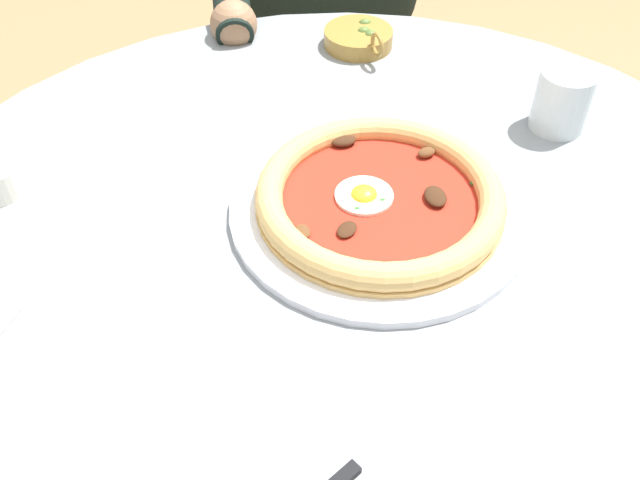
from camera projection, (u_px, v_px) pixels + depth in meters
The scene contains 6 objects.
dining_table at pixel (344, 331), 0.82m from camera, with size 1.05×1.05×0.74m.
pizza_on_plate at pixel (380, 200), 0.75m from camera, with size 0.33×0.33×0.04m.
water_glass at pixel (561, 104), 0.85m from camera, with size 0.07×0.07×0.08m.
olive_pan at pixel (359, 38), 1.01m from camera, with size 0.10×0.12×0.05m.
diner_person at pixel (317, 67), 1.43m from camera, with size 0.42×0.49×1.13m.
cafe_chair_diner at pixel (315, 35), 1.53m from camera, with size 0.44×0.44×0.82m.
Camera 1 is at (0.11, 0.49, 1.26)m, focal length 39.01 mm.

